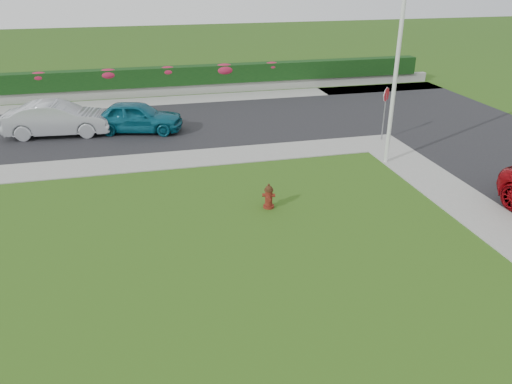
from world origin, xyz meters
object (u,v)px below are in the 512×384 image
object	(u,v)px
utility_pole	(395,81)
sedan_silver	(58,119)
fire_hydrant	(269,197)
stop_sign	(386,101)
sedan_teal	(137,117)

from	to	relation	value
utility_pole	sedan_silver	bearing A→B (deg)	152.98
fire_hydrant	stop_sign	bearing A→B (deg)	55.97
fire_hydrant	stop_sign	world-z (taller)	stop_sign
sedan_silver	stop_sign	world-z (taller)	stop_sign
fire_hydrant	sedan_silver	bearing A→B (deg)	145.11
sedan_silver	utility_pole	size ratio (longest dim) A/B	0.71
sedan_teal	utility_pole	bearing A→B (deg)	-109.04
sedan_teal	sedan_silver	size ratio (longest dim) A/B	0.90
fire_hydrant	sedan_silver	distance (m)	12.37
sedan_silver	utility_pole	distance (m)	15.22
utility_pole	stop_sign	distance (m)	3.27
sedan_teal	stop_sign	world-z (taller)	stop_sign
fire_hydrant	sedan_teal	bearing A→B (deg)	130.20
fire_hydrant	sedan_silver	size ratio (longest dim) A/B	0.18
fire_hydrant	utility_pole	xyz separation A→B (m)	(5.74, 2.91, 2.95)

